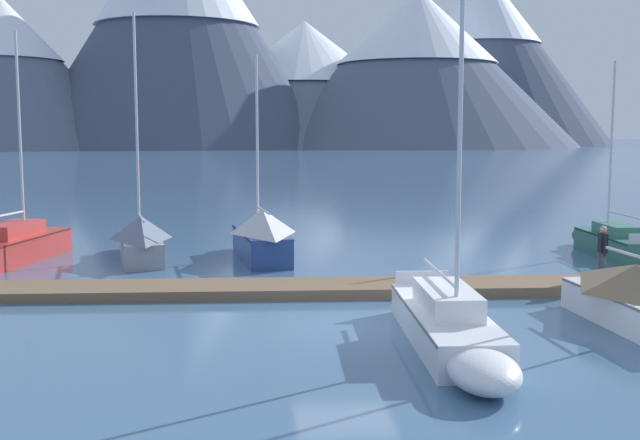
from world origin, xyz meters
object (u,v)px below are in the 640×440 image
object	(u,v)px
sailboat_nearest_berth	(16,245)
sailboat_second_berth	(140,238)
sailboat_mid_dock_starboard	(451,327)
sailboat_mid_dock_port	(260,235)
sailboat_outer_slip	(611,241)
person_on_dock	(603,249)

from	to	relation	value
sailboat_nearest_berth	sailboat_second_berth	bearing A→B (deg)	-4.57
sailboat_second_berth	sailboat_mid_dock_starboard	size ratio (longest dim) A/B	1.20
sailboat_second_berth	sailboat_mid_dock_starboard	bearing A→B (deg)	-56.97
sailboat_nearest_berth	sailboat_mid_dock_starboard	xyz separation A→B (m)	(13.17, -13.44, -0.08)
sailboat_nearest_berth	sailboat_mid_dock_port	distance (m)	9.26
sailboat_second_berth	sailboat_nearest_berth	bearing A→B (deg)	175.43
sailboat_outer_slip	person_on_dock	world-z (taller)	sailboat_outer_slip
sailboat_second_berth	sailboat_mid_dock_starboard	xyz separation A→B (m)	(8.49, -13.06, -0.31)
sailboat_outer_slip	person_on_dock	distance (m)	7.22
sailboat_nearest_berth	sailboat_outer_slip	distance (m)	23.04
sailboat_nearest_berth	person_on_dock	world-z (taller)	sailboat_nearest_berth
sailboat_outer_slip	sailboat_second_berth	bearing A→B (deg)	177.87
sailboat_mid_dock_port	sailboat_mid_dock_starboard	world-z (taller)	sailboat_mid_dock_port
sailboat_mid_dock_starboard	sailboat_nearest_berth	bearing A→B (deg)	134.43
sailboat_mid_dock_port	sailboat_mid_dock_starboard	xyz separation A→B (m)	(3.95, -12.72, -0.42)
sailboat_nearest_berth	sailboat_mid_dock_starboard	world-z (taller)	sailboat_nearest_berth
sailboat_mid_dock_starboard	person_on_dock	world-z (taller)	sailboat_mid_dock_starboard
sailboat_second_berth	person_on_dock	xyz separation A→B (m)	(14.93, -7.00, 0.42)
sailboat_second_berth	sailboat_mid_dock_port	bearing A→B (deg)	-4.32
person_on_dock	sailboat_nearest_berth	bearing A→B (deg)	159.38
sailboat_mid_dock_port	person_on_dock	bearing A→B (deg)	-32.68
sailboat_nearest_berth	person_on_dock	xyz separation A→B (m)	(19.61, -7.38, 0.65)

